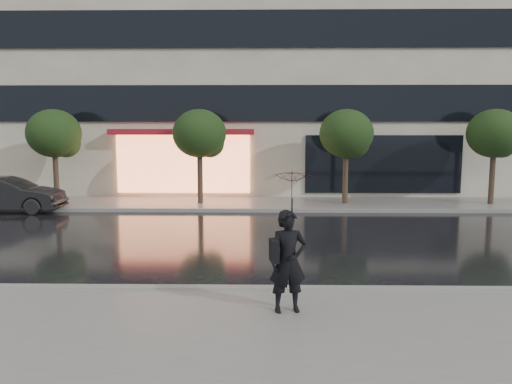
{
  "coord_description": "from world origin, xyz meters",
  "views": [
    {
      "loc": [
        -0.35,
        -10.49,
        3.26
      ],
      "look_at": [
        -0.58,
        3.77,
        1.4
      ],
      "focal_mm": 35.0,
      "sensor_mm": 36.0,
      "label": 1
    }
  ],
  "objects": [
    {
      "name": "tree_mid_west",
      "position": [
        -2.94,
        10.03,
        2.92
      ],
      "size": [
        2.2,
        2.2,
        3.99
      ],
      "color": "#33261C",
      "rests_on": "ground"
    },
    {
      "name": "ground",
      "position": [
        0.0,
        0.0,
        0.0
      ],
      "size": [
        120.0,
        120.0,
        0.0
      ],
      "primitive_type": "plane",
      "color": "black",
      "rests_on": "ground"
    },
    {
      "name": "tree_far_west",
      "position": [
        -8.94,
        10.03,
        2.92
      ],
      "size": [
        2.2,
        2.2,
        3.99
      ],
      "color": "#33261C",
      "rests_on": "ground"
    },
    {
      "name": "pedestrian_with_umbrella",
      "position": [
        0.09,
        -2.24,
        1.69
      ],
      "size": [
        1.1,
        1.11,
        2.44
      ],
      "rotation": [
        0.0,
        0.0,
        0.19
      ],
      "color": "black",
      "rests_on": "sidewalk_near"
    },
    {
      "name": "curb_far",
      "position": [
        0.0,
        8.5,
        0.07
      ],
      "size": [
        60.0,
        0.25,
        0.14
      ],
      "primitive_type": "cube",
      "color": "gray",
      "rests_on": "ground"
    },
    {
      "name": "tree_mid_east",
      "position": [
        3.06,
        10.03,
        2.92
      ],
      "size": [
        2.2,
        2.2,
        3.99
      ],
      "color": "#33261C",
      "rests_on": "ground"
    },
    {
      "name": "curb_near",
      "position": [
        0.0,
        -1.0,
        0.07
      ],
      "size": [
        60.0,
        0.25,
        0.14
      ],
      "primitive_type": "cube",
      "color": "gray",
      "rests_on": "ground"
    },
    {
      "name": "sidewalk_near",
      "position": [
        0.0,
        -3.25,
        0.06
      ],
      "size": [
        60.0,
        4.5,
        0.12
      ],
      "primitive_type": "cube",
      "color": "slate",
      "rests_on": "ground"
    },
    {
      "name": "tree_far_east",
      "position": [
        9.06,
        10.03,
        2.92
      ],
      "size": [
        2.2,
        2.2,
        3.99
      ],
      "color": "#33261C",
      "rests_on": "ground"
    },
    {
      "name": "parked_car",
      "position": [
        -10.17,
        8.3,
        0.67
      ],
      "size": [
        4.12,
        1.52,
        1.35
      ],
      "primitive_type": "imported",
      "rotation": [
        0.0,
        0.0,
        1.59
      ],
      "color": "black",
      "rests_on": "ground"
    },
    {
      "name": "sidewalk_far",
      "position": [
        0.0,
        10.25,
        0.06
      ],
      "size": [
        60.0,
        3.5,
        0.12
      ],
      "primitive_type": "cube",
      "color": "slate",
      "rests_on": "ground"
    },
    {
      "name": "office_building",
      "position": [
        -0.0,
        17.97,
        9.0
      ],
      "size": [
        30.0,
        12.76,
        18.0
      ],
      "color": "beige",
      "rests_on": "ground"
    }
  ]
}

